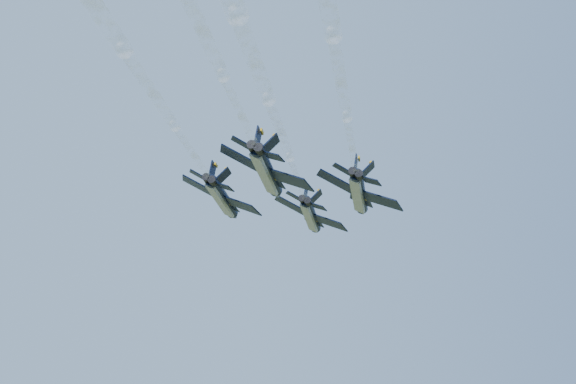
{
  "coord_description": "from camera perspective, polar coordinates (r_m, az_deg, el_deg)",
  "views": [
    {
      "loc": [
        -15.82,
        -95.7,
        73.21
      ],
      "look_at": [
        -2.77,
        0.04,
        95.34
      ],
      "focal_mm": 45.0,
      "sensor_mm": 36.0,
      "label": 1
    }
  ],
  "objects": [
    {
      "name": "smoke_trail_lead",
      "position": [
        65.86,
        -4.54,
        5.85
      ],
      "size": [
        21.29,
        58.78,
        2.68
      ],
      "rotation": [
        0.0,
        0.48,
        -0.32
      ],
      "color": "white"
    },
    {
      "name": "smoke_trail_left",
      "position": [
        56.82,
        -18.35,
        9.62
      ],
      "size": [
        21.29,
        58.78,
        2.68
      ],
      "rotation": [
        0.0,
        0.48,
        -0.32
      ],
      "color": "white"
    },
    {
      "name": "jet_right",
      "position": [
        95.63,
        5.67,
        -0.09
      ],
      "size": [
        10.8,
        16.17,
        5.7
      ],
      "rotation": [
        0.0,
        0.48,
        -0.32
      ],
      "color": "black"
    },
    {
      "name": "jet_left",
      "position": [
        98.55,
        -5.18,
        -0.49
      ],
      "size": [
        10.8,
        16.17,
        5.7
      ],
      "rotation": [
        0.0,
        0.48,
        -0.32
      ],
      "color": "black"
    },
    {
      "name": "smoke_trail_right",
      "position": [
        51.21,
        0.8,
        11.47
      ],
      "size": [
        21.29,
        58.78,
        2.68
      ],
      "rotation": [
        0.0,
        0.48,
        -0.32
      ],
      "color": "white"
    },
    {
      "name": "jet_lead",
      "position": [
        110.41,
        1.85,
        -1.88
      ],
      "size": [
        10.8,
        16.17,
        5.7
      ],
      "rotation": [
        0.0,
        0.48,
        -0.32
      ],
      "color": "black"
    },
    {
      "name": "jet_slot",
      "position": [
        84.28,
        -1.64,
        1.6
      ],
      "size": [
        10.8,
        16.17,
        5.7
      ],
      "rotation": [
        0.0,
        0.48,
        -0.32
      ],
      "color": "black"
    }
  ]
}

